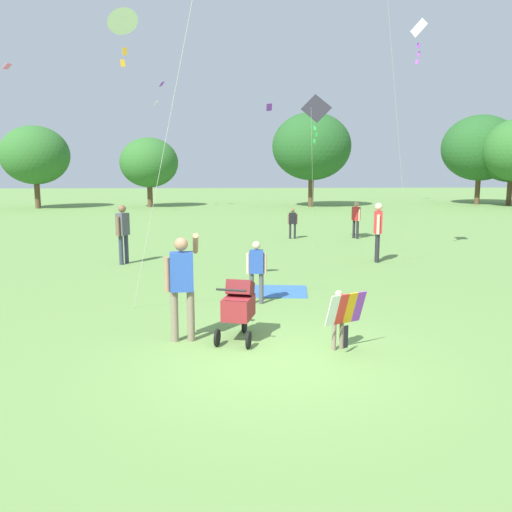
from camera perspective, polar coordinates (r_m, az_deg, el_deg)
name	(u,v)px	position (r m, az deg, el deg)	size (l,w,h in m)	color
ground_plane	(274,361)	(8.28, 1.89, -10.91)	(120.00, 120.00, 0.00)	#668E47
treeline_distant	(378,151)	(39.11, 12.69, 10.73)	(37.45, 7.43, 6.42)	brown
child_with_butterfly_kite	(340,314)	(8.64, 8.83, -5.99)	(0.68, 0.50, 0.96)	#7F705B
person_adult_flyer	(182,279)	(8.95, -7.78, -2.43)	(0.57, 0.56, 1.82)	#7F705B
stroller	(239,304)	(9.05, -1.82, -5.09)	(0.70, 1.12, 1.03)	black
kite_adult_black	(123,25)	(11.36, -13.74, 22.47)	(1.84, 2.39, 5.78)	white
kite_orange_delta	(417,43)	(17.34, 16.51, 20.61)	(2.05, 3.81, 7.11)	white
kite_green_novelty	(316,112)	(19.14, 6.31, 14.75)	(1.03, 2.77, 5.28)	black
distant_kites_cluster	(177,9)	(31.73, -8.30, 24.23)	(22.12, 13.47, 10.07)	yellow
person_red_shirt	(256,267)	(11.33, 0.04, -1.17)	(0.43, 0.20, 1.33)	#4C4C51
person_sitting_far	(123,229)	(16.35, -13.79, 2.73)	(0.36, 0.52, 1.74)	#33384C
person_couple_left	(293,221)	(21.43, 3.86, 3.70)	(0.38, 0.17, 1.20)	#232328
person_kid_running	(378,227)	(16.64, 12.67, 2.96)	(0.32, 0.56, 1.77)	#232328
person_back_turned	(356,217)	(21.81, 10.45, 4.07)	(0.31, 0.43, 1.45)	#232328
picnic_blanket	(280,291)	(12.56, 2.50, -3.72)	(1.25, 1.24, 0.02)	#3366B2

